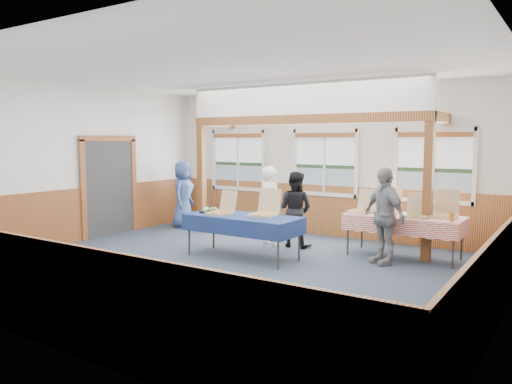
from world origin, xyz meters
TOP-DOWN VIEW (x-y plane):
  - floor at (0.00, 0.00)m, footprint 8.00×8.00m
  - ceiling at (0.00, 0.00)m, footprint 8.00×8.00m
  - wall_back at (0.00, 3.50)m, footprint 8.00×0.00m
  - wall_front at (0.00, -3.50)m, footprint 8.00×0.00m
  - wall_left at (-4.00, 0.00)m, footprint 0.00×8.00m
  - wall_right at (4.00, 0.00)m, footprint 0.00×8.00m
  - wainscot_back at (0.00, 3.48)m, footprint 7.98×0.05m
  - wainscot_front at (0.00, -3.48)m, footprint 7.98×0.05m
  - wainscot_left at (-3.98, 0.00)m, footprint 0.05×6.98m
  - wainscot_right at (3.98, 0.00)m, footprint 0.05×6.98m
  - cased_opening at (-3.96, 0.90)m, footprint 0.06×1.30m
  - window_left at (-2.30, 3.46)m, footprint 1.56×0.10m
  - window_mid at (0.00, 3.46)m, footprint 1.56×0.10m
  - window_right at (2.30, 3.46)m, footprint 1.56×0.10m
  - post_left at (-2.50, 2.30)m, footprint 0.15×0.15m
  - post_right at (2.50, 2.30)m, footprint 0.15×0.15m
  - cross_beam at (0.00, 2.30)m, footprint 5.15×0.18m
  - table_left at (-0.28, 0.74)m, footprint 2.20×1.32m
  - table_right at (2.10, 2.33)m, footprint 2.05×0.99m
  - pizza_box_a at (-0.68, 0.63)m, footprint 0.44×0.51m
  - pizza_box_b at (0.06, 0.90)m, footprint 0.47×0.55m
  - pizza_box_c at (1.35, 2.23)m, footprint 0.45×0.52m
  - pizza_box_d at (1.74, 2.52)m, footprint 0.48×0.56m
  - pizza_box_e at (2.34, 2.25)m, footprint 0.46×0.52m
  - pizza_box_f at (2.74, 2.47)m, footprint 0.46×0.55m
  - veggie_tray at (-1.03, 0.74)m, footprint 0.38×0.38m
  - drink_glass at (2.95, 2.08)m, footprint 0.07×0.07m
  - woman_white at (-0.45, 1.93)m, footprint 0.64×0.49m
  - woman_black at (0.04, 2.06)m, footprint 0.74×0.58m
  - man_blue at (-3.28, 2.54)m, footprint 0.73×0.90m
  - person_grey at (1.94, 1.69)m, footprint 1.02×0.86m

SIDE VIEW (x-z plane):
  - floor at x=0.00m, z-range 0.00..0.00m
  - wainscot_back at x=0.00m, z-range 0.00..1.10m
  - wainscot_front at x=0.00m, z-range 0.00..1.10m
  - wainscot_left at x=-3.98m, z-range 0.00..1.10m
  - wainscot_right at x=3.98m, z-range 0.00..1.10m
  - table_right at x=2.10m, z-range 0.33..1.08m
  - table_left at x=-0.28m, z-range 0.33..1.08m
  - woman_black at x=0.04m, z-range 0.00..1.48m
  - woman_white at x=-0.45m, z-range 0.00..1.58m
  - veggie_tray at x=-1.03m, z-range 0.74..0.83m
  - man_blue at x=-3.28m, z-range 0.00..1.58m
  - person_grey at x=1.94m, z-range 0.00..1.64m
  - pizza_box_e at x=2.34m, z-range 0.62..1.03m
  - pizza_box_a at x=-0.68m, z-range 0.61..1.03m
  - pizza_box_c at x=1.35m, z-range 0.61..1.03m
  - pizza_box_d at x=1.74m, z-range 0.60..1.05m
  - pizza_box_f at x=2.74m, z-range 0.59..1.06m
  - pizza_box_b at x=0.06m, z-range 0.59..1.06m
  - drink_glass at x=2.95m, z-range 0.76..0.91m
  - cased_opening at x=-3.96m, z-range 0.00..2.10m
  - post_left at x=-2.50m, z-range 0.00..2.40m
  - post_right at x=2.50m, z-range 0.00..2.40m
  - wall_back at x=0.00m, z-range -2.40..5.60m
  - wall_front at x=0.00m, z-range -2.40..5.60m
  - wall_left at x=-4.00m, z-range -2.40..5.60m
  - wall_right at x=4.00m, z-range -2.40..5.60m
  - window_left at x=-2.30m, z-range 0.95..2.41m
  - window_mid at x=0.00m, z-range 0.95..2.41m
  - window_right at x=2.30m, z-range 0.95..2.41m
  - cross_beam at x=0.00m, z-range 2.40..2.58m
  - ceiling at x=0.00m, z-range 3.20..3.20m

